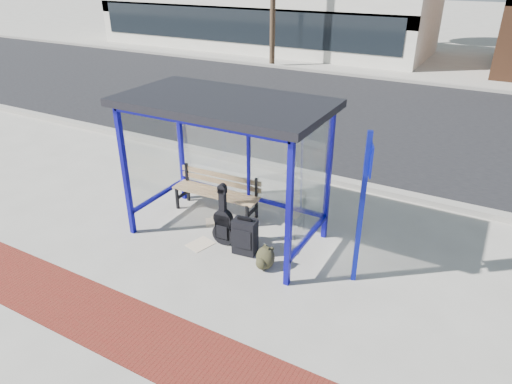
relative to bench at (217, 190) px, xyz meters
The scene contains 16 objects.
ground 0.97m from the bench, 45.31° to the right, with size 120.00×120.00×0.00m, color #B2ADA0.
brick_paver_strip 3.30m from the bench, 79.37° to the right, with size 60.00×1.00×0.01m, color maroon.
curb_near 2.40m from the bench, 75.27° to the left, with size 60.00×0.25×0.12m, color gray.
street_asphalt 7.43m from the bench, 85.34° to the left, with size 60.00×10.00×0.00m, color black.
curb_far 12.51m from the bench, 87.24° to the left, with size 60.00×0.25×0.12m, color gray.
far_sidewalk 14.41m from the bench, 87.60° to the left, with size 60.00×4.00×0.01m, color #B2ADA0.
bus_shelter 1.80m from the bench, 41.76° to the right, with size 3.30×1.80×2.42m.
storefront_white 19.36m from the bench, 115.79° to the left, with size 18.00×6.04×4.00m.
bench is the anchor object (origin of this frame).
guitar_bag 1.13m from the bench, 51.64° to the right, with size 0.39×0.14×1.05m.
suitcase 1.50m from the bench, 39.56° to the right, with size 0.41×0.30×0.67m.
backpack 2.03m from the bench, 35.68° to the right, with size 0.34×0.32×0.38m.
sign_post 3.16m from the bench, 14.66° to the right, with size 0.15×0.28×2.35m.
newspaper_a 0.62m from the bench, 69.48° to the right, with size 0.33×0.26×0.01m, color white.
newspaper_b 1.25m from the bench, 71.73° to the right, with size 0.41×0.33×0.01m, color white.
newspaper_c 0.55m from the bench, 42.69° to the right, with size 0.37×0.29×0.01m, color white.
Camera 1 is at (3.73, -5.73, 4.28)m, focal length 32.00 mm.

